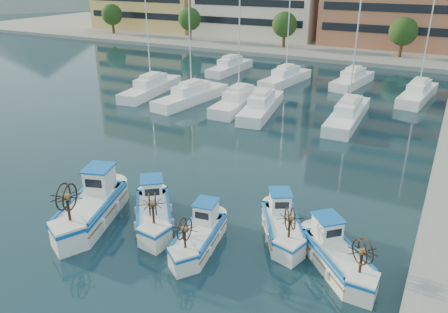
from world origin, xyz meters
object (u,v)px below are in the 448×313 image
(fishing_boat_a, at_px, (92,205))
(fishing_boat_e, at_px, (336,254))
(fishing_boat_d, at_px, (282,223))
(fishing_boat_b, at_px, (153,210))
(fishing_boat_c, at_px, (200,234))

(fishing_boat_a, distance_m, fishing_boat_e, 12.60)
(fishing_boat_d, relative_size, fishing_boat_e, 1.03)
(fishing_boat_b, bearing_deg, fishing_boat_d, -20.02)
(fishing_boat_a, height_order, fishing_boat_d, fishing_boat_a)
(fishing_boat_b, relative_size, fishing_boat_d, 1.05)
(fishing_boat_b, xyz_separation_m, fishing_boat_e, (9.41, 0.78, -0.03))
(fishing_boat_e, bearing_deg, fishing_boat_a, 145.03)
(fishing_boat_c, xyz_separation_m, fishing_boat_d, (3.16, 2.73, 0.02))
(fishing_boat_b, height_order, fishing_boat_d, fishing_boat_b)
(fishing_boat_b, relative_size, fishing_boat_c, 1.07)
(fishing_boat_b, xyz_separation_m, fishing_boat_d, (6.36, 2.08, -0.05))
(fishing_boat_a, bearing_deg, fishing_boat_b, 4.88)
(fishing_boat_a, relative_size, fishing_boat_c, 1.33)
(fishing_boat_d, bearing_deg, fishing_boat_b, 167.80)
(fishing_boat_c, xyz_separation_m, fishing_boat_e, (6.21, 1.43, 0.04))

